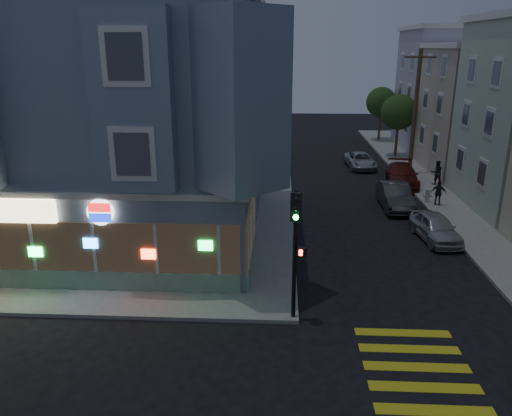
# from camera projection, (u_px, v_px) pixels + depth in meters

# --- Properties ---
(ground) EXTENTS (120.00, 120.00, 0.00)m
(ground) POSITION_uv_depth(u_px,v_px,m) (205.00, 356.00, 15.68)
(ground) COLOR black
(ground) RESTS_ON ground
(sidewalk_nw) EXTENTS (33.00, 42.00, 0.15)m
(sidewalk_nw) POSITION_uv_depth(u_px,v_px,m) (75.00, 172.00, 38.17)
(sidewalk_nw) COLOR gray
(sidewalk_nw) RESTS_ON ground
(corner_building) EXTENTS (14.60, 14.60, 11.40)m
(corner_building) POSITION_uv_depth(u_px,v_px,m) (114.00, 120.00, 24.62)
(corner_building) COLOR slate
(corner_building) RESTS_ON sidewalk_nw
(row_house_d) EXTENTS (12.00, 8.60, 10.50)m
(row_house_d) POSITION_uv_depth(u_px,v_px,m) (472.00, 91.00, 45.34)
(row_house_d) COLOR #A29CAB
(row_house_d) RESTS_ON sidewalk_ne
(utility_pole) EXTENTS (2.20, 0.30, 9.00)m
(utility_pole) POSITION_uv_depth(u_px,v_px,m) (415.00, 111.00, 36.40)
(utility_pole) COLOR #4C3826
(utility_pole) RESTS_ON sidewalk_ne
(street_tree_near) EXTENTS (3.00, 3.00, 5.30)m
(street_tree_near) POSITION_uv_depth(u_px,v_px,m) (399.00, 112.00, 42.35)
(street_tree_near) COLOR #4C3826
(street_tree_near) RESTS_ON sidewalk_ne
(street_tree_far) EXTENTS (3.00, 3.00, 5.30)m
(street_tree_far) POSITION_uv_depth(u_px,v_px,m) (381.00, 102.00, 49.95)
(street_tree_far) COLOR #4C3826
(street_tree_far) RESTS_ON sidewalk_ne
(pedestrian_a) EXTENTS (0.84, 0.67, 1.68)m
(pedestrian_a) POSITION_uv_depth(u_px,v_px,m) (437.00, 173.00, 34.35)
(pedestrian_a) COLOR black
(pedestrian_a) RESTS_ON sidewalk_ne
(pedestrian_b) EXTENTS (0.96, 0.66, 1.51)m
(pedestrian_b) POSITION_uv_depth(u_px,v_px,m) (439.00, 193.00, 29.87)
(pedestrian_b) COLOR #24222B
(pedestrian_b) RESTS_ON sidewalk_ne
(parked_car_a) EXTENTS (2.02, 4.10, 1.34)m
(parked_car_a) POSITION_uv_depth(u_px,v_px,m) (436.00, 228.00, 24.84)
(parked_car_a) COLOR #ADB0B5
(parked_car_a) RESTS_ON ground
(parked_car_b) EXTENTS (1.59, 4.54, 1.49)m
(parked_car_b) POSITION_uv_depth(u_px,v_px,m) (395.00, 196.00, 29.80)
(parked_car_b) COLOR #343739
(parked_car_b) RESTS_ON ground
(parked_car_c) EXTENTS (2.70, 5.26, 1.46)m
(parked_car_c) POSITION_uv_depth(u_px,v_px,m) (402.00, 175.00, 34.66)
(parked_car_c) COLOR #5E1A15
(parked_car_c) RESTS_ON ground
(parked_car_d) EXTENTS (2.34, 4.47, 1.20)m
(parked_car_d) POSITION_uv_depth(u_px,v_px,m) (361.00, 161.00, 39.75)
(parked_car_d) COLOR #A9ADB4
(parked_car_d) RESTS_ON ground
(traffic_signal) EXTENTS (0.60, 0.52, 4.66)m
(traffic_signal) POSITION_uv_depth(u_px,v_px,m) (296.00, 234.00, 16.59)
(traffic_signal) COLOR black
(traffic_signal) RESTS_ON sidewalk_nw
(fire_hydrant) EXTENTS (0.50, 0.29, 0.86)m
(fire_hydrant) POSITION_uv_depth(u_px,v_px,m) (428.00, 195.00, 30.57)
(fire_hydrant) COLOR silver
(fire_hydrant) RESTS_ON sidewalk_ne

